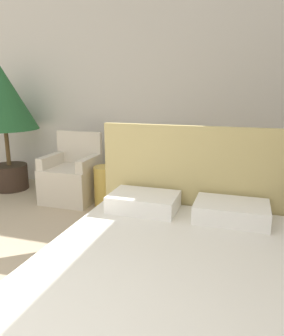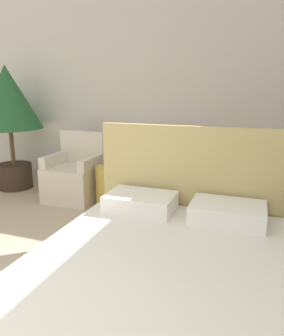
# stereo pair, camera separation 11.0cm
# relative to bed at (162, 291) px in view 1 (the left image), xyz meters

# --- Properties ---
(wall_back) EXTENTS (10.00, 0.06, 2.90)m
(wall_back) POSITION_rel_bed_xyz_m (-0.96, 2.74, 1.18)
(wall_back) COLOR silver
(wall_back) RESTS_ON ground_plane
(bed) EXTENTS (1.61, 2.22, 1.18)m
(bed) POSITION_rel_bed_xyz_m (0.00, 0.00, 0.00)
(bed) COLOR #8C7A5B
(bed) RESTS_ON ground_plane
(armchair_near_window_left) EXTENTS (0.66, 0.62, 0.90)m
(armchair_near_window_left) POSITION_rel_bed_xyz_m (-1.76, 2.00, 0.02)
(armchair_near_window_left) COLOR beige
(armchair_near_window_left) RESTS_ON ground_plane
(armchair_near_window_right) EXTENTS (0.68, 0.64, 0.90)m
(armchair_near_window_right) POSITION_rel_bed_xyz_m (-0.69, 1.99, 0.02)
(armchair_near_window_right) COLOR beige
(armchair_near_window_right) RESTS_ON ground_plane
(potted_palm) EXTENTS (0.95, 0.95, 1.80)m
(potted_palm) POSITION_rel_bed_xyz_m (-2.89, 2.17, 0.95)
(potted_palm) COLOR #38281E
(potted_palm) RESTS_ON ground_plane
(side_table) EXTENTS (0.32, 0.32, 0.52)m
(side_table) POSITION_rel_bed_xyz_m (-1.23, 1.94, -0.01)
(side_table) COLOR gold
(side_table) RESTS_ON ground_plane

